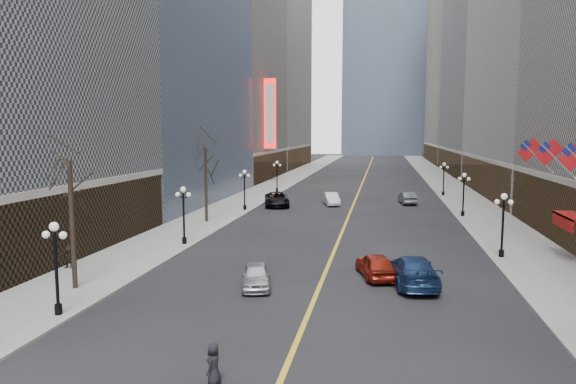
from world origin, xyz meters
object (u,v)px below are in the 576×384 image
at_px(streetlamp_east_3, 444,175).
at_px(streetlamp_west_1, 184,209).
at_px(streetlamp_west_3, 277,173).
at_px(car_sb_near, 413,270).
at_px(streetlamp_east_1, 503,218).
at_px(streetlamp_west_2, 245,185).
at_px(car_nb_near, 256,275).
at_px(streetlamp_west_0, 56,259).
at_px(car_sb_mid, 376,265).
at_px(car_sb_far, 407,198).
at_px(streetlamp_east_2, 464,190).
at_px(car_nb_mid, 331,199).
at_px(car_nb_far, 277,199).

xyz_separation_m(streetlamp_east_3, streetlamp_west_1, (-23.60, -36.00, 0.00)).
distance_m(streetlamp_west_3, car_sb_near, 46.71).
relative_size(streetlamp_east_1, streetlamp_west_2, 1.00).
bearing_deg(car_sb_near, car_nb_near, 6.13).
bearing_deg(streetlamp_east_1, car_sb_near, -131.18).
xyz_separation_m(streetlamp_west_0, car_sb_mid, (14.95, 9.77, -2.14)).
height_order(streetlamp_east_1, car_sb_far, streetlamp_east_1).
relative_size(streetlamp_west_0, car_sb_far, 0.98).
bearing_deg(car_sb_mid, streetlamp_east_2, -124.93).
xyz_separation_m(streetlamp_east_2, car_nb_near, (-15.39, -27.55, -2.21)).
distance_m(streetlamp_west_0, streetlamp_west_1, 16.00).
relative_size(streetlamp_west_0, streetlamp_west_2, 1.00).
bearing_deg(car_sb_near, streetlamp_west_2, -63.40).
distance_m(streetlamp_east_1, car_sb_near, 10.07).
bearing_deg(streetlamp_east_3, streetlamp_west_2, -142.67).
xyz_separation_m(streetlamp_west_3, car_sb_mid, (14.95, -42.23, -2.14)).
bearing_deg(streetlamp_west_2, streetlamp_east_3, 37.33).
relative_size(streetlamp_east_2, streetlamp_west_0, 1.00).
relative_size(streetlamp_east_1, car_sb_mid, 1.01).
height_order(streetlamp_east_3, streetlamp_west_2, same).
bearing_deg(streetlamp_east_3, streetlamp_east_2, -90.00).
xyz_separation_m(streetlamp_west_3, car_sb_near, (17.11, -43.42, -2.05)).
xyz_separation_m(streetlamp_east_2, streetlamp_west_3, (-23.60, 18.00, 0.00)).
bearing_deg(car_sb_far, car_nb_mid, 7.21).
xyz_separation_m(streetlamp_west_2, streetlamp_west_3, (0.00, 18.00, 0.00)).
bearing_deg(car_sb_mid, car_sb_near, 135.95).
relative_size(streetlamp_east_2, car_nb_far, 0.74).
height_order(streetlamp_west_0, car_nb_mid, streetlamp_west_0).
relative_size(streetlamp_east_3, car_sb_far, 0.98).
distance_m(streetlamp_west_0, streetlamp_west_2, 34.00).
relative_size(streetlamp_east_1, car_nb_near, 1.12).
height_order(streetlamp_west_2, car_nb_near, streetlamp_west_2).
xyz_separation_m(streetlamp_east_1, streetlamp_east_2, (0.00, 18.00, 0.00)).
relative_size(car_nb_near, car_sb_far, 0.87).
distance_m(car_nb_mid, car_sb_mid, 31.41).
bearing_deg(car_nb_near, streetlamp_east_3, 57.45).
height_order(streetlamp_east_1, car_sb_near, streetlamp_east_1).
xyz_separation_m(car_sb_near, car_sb_far, (1.22, 34.67, -0.09)).
bearing_deg(car_nb_mid, streetlamp_west_0, -117.79).
distance_m(streetlamp_east_2, streetlamp_west_1, 29.68).
xyz_separation_m(car_nb_mid, car_sb_far, (9.18, 2.61, 0.01)).
height_order(streetlamp_east_1, streetlamp_west_2, same).
relative_size(streetlamp_west_0, car_nb_far, 0.74).
distance_m(streetlamp_east_2, streetlamp_west_0, 41.39).
relative_size(streetlamp_east_3, car_nb_far, 0.74).
height_order(streetlamp_east_1, streetlamp_east_3, same).
distance_m(car_nb_near, car_nb_far, 32.32).
bearing_deg(streetlamp_west_0, streetlamp_east_3, 65.59).
distance_m(streetlamp_east_3, car_nb_near, 48.13).
bearing_deg(car_nb_far, streetlamp_west_0, -108.29).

